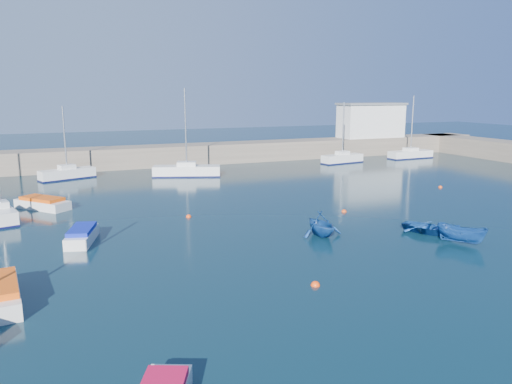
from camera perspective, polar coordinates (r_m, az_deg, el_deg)
name	(u,v)px	position (r m, az deg, el deg)	size (l,w,h in m)	color
ground	(406,283)	(26.67, 16.73, -9.94)	(220.00, 220.00, 0.00)	#0B2531
back_wall	(182,155)	(67.53, -8.51, 4.24)	(96.00, 4.50, 2.60)	#6E6254
right_arm	(511,151)	(79.26, 27.13, 4.16)	(4.50, 32.00, 2.60)	#6E6254
harbor_office	(371,121)	(79.85, 12.98, 7.89)	(10.00, 4.00, 5.00)	silver
sailboat_3	(1,213)	(41.80, -27.09, -2.18)	(2.62, 5.24, 6.87)	silver
sailboat_5	(67,173)	(59.17, -20.76, 2.00)	(6.17, 3.70, 8.00)	silver
sailboat_6	(187,170)	(57.81, -7.92, 2.46)	(7.87, 4.51, 9.94)	silver
sailboat_7	(342,158)	(69.14, 9.83, 3.82)	(6.30, 2.64, 8.18)	silver
sailboat_8	(410,154)	(76.47, 17.23, 4.16)	(6.93, 2.17, 9.01)	silver
motorboat_1	(82,235)	(34.01, -19.26, -4.67)	(2.43, 4.22, 0.98)	silver
motorboat_2	(42,203)	(44.82, -23.22, -1.19)	(4.45, 4.76, 1.00)	silver
dinghy_center	(428,228)	(36.16, 19.07, -3.89)	(2.50, 3.50, 0.73)	navy
dinghy_left	(321,224)	(33.67, 7.45, -3.63)	(2.71, 3.14, 1.66)	navy
dinghy_right	(462,234)	(34.37, 22.44, -4.47)	(1.19, 3.17, 1.23)	navy
buoy_0	(315,286)	(25.44, 6.80, -10.57)	(0.47, 0.47, 0.47)	#FB420D
buoy_1	(344,212)	(40.83, 10.03, -2.25)	(0.43, 0.43, 0.43)	#DB4010
buoy_3	(189,217)	(38.89, -7.71, -2.86)	(0.42, 0.42, 0.42)	#FB420D
buoy_4	(440,187)	(53.85, 20.32, 0.49)	(0.40, 0.40, 0.40)	#DB4010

